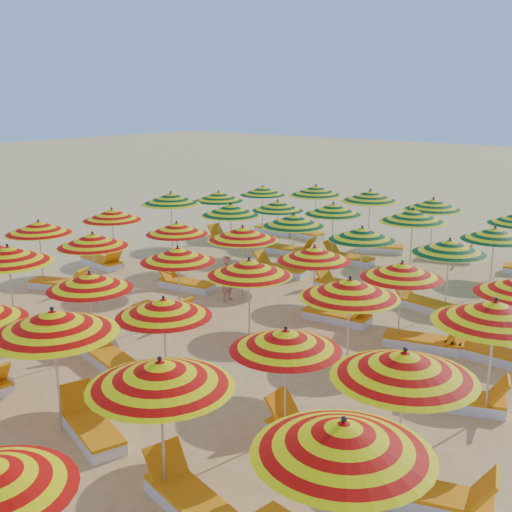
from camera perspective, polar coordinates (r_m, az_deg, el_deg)
name	(u,v)px	position (r m, az deg, el deg)	size (l,w,h in m)	color
ground	(244,321)	(16.34, -1.09, -5.79)	(120.00, 120.00, 0.00)	#F7C36E
umbrella_9	(53,322)	(11.00, -17.61, -5.64)	(2.22, 2.22, 2.26)	silver
umbrella_10	(160,374)	(8.94, -8.52, -10.33)	(2.61, 2.61, 2.17)	silver
umbrella_11	(343,438)	(7.38, 7.76, -15.73)	(2.20, 2.20, 2.20)	silver
umbrella_13	(8,255)	(16.08, -21.18, 0.12)	(2.48, 2.48, 2.21)	silver
umbrella_14	(90,281)	(14.12, -14.57, -2.18)	(2.03, 2.03, 1.95)	silver
umbrella_15	(164,308)	(12.18, -8.21, -4.56)	(2.40, 2.40, 1.94)	silver
umbrella_16	(286,340)	(10.49, 2.65, -7.45)	(2.28, 2.28, 1.96)	silver
umbrella_17	(404,365)	(9.28, 13.06, -9.41)	(2.61, 2.61, 2.20)	silver
umbrella_18	(39,227)	(19.74, -18.75, 2.42)	(2.07, 2.07, 2.05)	silver
umbrella_19	(93,240)	(17.66, -14.31, 1.38)	(2.47, 2.47, 2.04)	silver
umbrella_20	(178,255)	(15.88, -6.96, 0.12)	(2.32, 2.32, 1.99)	silver
umbrella_21	(249,268)	(14.33, -0.62, -1.05)	(2.48, 2.48, 2.07)	silver
umbrella_22	(350,288)	(12.80, 8.34, -2.84)	(2.09, 2.09, 2.13)	silver
umbrella_23	(495,312)	(11.70, 20.47, -4.71)	(2.56, 2.56, 2.25)	silver
umbrella_24	(112,215)	(21.22, -12.68, 3.59)	(2.55, 2.55, 2.04)	silver
umbrella_25	(177,228)	(19.13, -7.07, 2.45)	(2.18, 2.18, 1.95)	silver
umbrella_26	(242,233)	(17.73, -1.21, 2.01)	(2.07, 2.07, 2.09)	silver
umbrella_27	(315,254)	(16.00, 5.22, 0.20)	(2.21, 2.21, 1.97)	silver
umbrella_28	(402,270)	(14.74, 12.84, -1.26)	(1.94, 1.94, 1.99)	silver
umbrella_30	(171,198)	(23.03, -7.58, 5.09)	(2.74, 2.74, 2.24)	silver
umbrella_31	(231,210)	(21.26, -2.27, 4.13)	(2.33, 2.33, 2.11)	silver
umbrella_32	(294,220)	(19.62, 3.36, 3.18)	(1.97, 1.97, 2.08)	silver
umbrella_33	(362,234)	(18.20, 9.41, 1.97)	(2.11, 2.11, 2.03)	silver
umbrella_34	(450,247)	(17.14, 16.83, 0.80)	(2.02, 2.02, 2.04)	silver
umbrella_36	(219,196)	(24.56, -3.35, 5.32)	(2.41, 2.41, 2.03)	silver
umbrella_37	(278,206)	(22.87, 1.94, 4.49)	(2.36, 2.36, 1.95)	silver
umbrella_38	(333,209)	(21.73, 6.88, 4.17)	(2.60, 2.60, 2.07)	silver
umbrella_39	(413,216)	(20.40, 13.77, 3.50)	(2.38, 2.38, 2.20)	silver
umbrella_40	(495,234)	(19.33, 20.45, 1.87)	(2.10, 2.10, 1.99)	silver
umbrella_42	(263,191)	(26.35, 0.59, 5.83)	(2.38, 2.38, 1.96)	silver
umbrella_43	(316,190)	(25.06, 5.34, 5.82)	(2.70, 2.70, 2.21)	silver
umbrella_44	(370,196)	(23.74, 10.11, 5.28)	(2.74, 2.74, 2.25)	silver
umbrella_45	(433,204)	(22.81, 15.47, 4.44)	(2.06, 2.06, 2.17)	silver
lounger_6	(91,428)	(11.48, -14.48, -14.60)	(1.83, 1.09, 0.69)	white
lounger_7	(191,501)	(9.51, -5.83, -20.84)	(1.82, 0.97, 0.69)	white
lounger_9	(32,331)	(16.13, -19.29, -6.33)	(1.75, 0.65, 0.69)	white
lounger_10	(106,356)	(14.22, -13.16, -8.67)	(1.82, 0.97, 0.69)	white
lounger_11	(314,433)	(11.03, 5.19, -15.44)	(1.74, 0.61, 0.69)	white
lounger_12	(433,498)	(9.83, 15.42, -20.00)	(1.83, 1.07, 0.69)	white
lounger_13	(60,284)	(19.74, -17.00, -2.40)	(1.83, 1.16, 0.69)	white
lounger_14	(164,313)	(16.63, -8.19, -5.01)	(1.75, 0.64, 0.69)	white
lounger_15	(459,400)	(12.60, 17.64, -12.09)	(1.83, 1.14, 0.69)	white
lounger_16	(102,262)	(21.89, -13.50, -0.55)	(1.79, 0.78, 0.69)	white
lounger_17	(185,284)	(19.01, -6.33, -2.47)	(1.80, 0.85, 0.69)	white
lounger_18	(338,316)	(16.35, 7.33, -5.32)	(1.78, 0.76, 0.69)	white
lounger_19	(424,342)	(15.11, 14.74, -7.37)	(1.82, 1.02, 0.69)	white
lounger_20	(484,352)	(14.94, 19.59, -8.01)	(1.75, 0.63, 0.69)	white
lounger_21	(279,269)	(20.44, 2.10, -1.20)	(1.79, 0.79, 0.69)	white
lounger_22	(341,286)	(18.88, 7.59, -2.64)	(1.75, 0.64, 0.69)	white
lounger_23	(422,303)	(17.74, 14.58, -4.10)	(1.80, 0.83, 0.69)	white
lounger_24	(227,240)	(24.48, -2.55, 1.40)	(1.78, 0.74, 0.69)	white
lounger_25	(292,250)	(22.93, 3.25, 0.50)	(1.79, 0.79, 0.69)	white
lounger_26	(348,258)	(22.01, 8.14, -0.20)	(1.74, 0.61, 0.69)	white
lounger_28	(276,230)	(26.36, 1.75, 2.34)	(1.75, 0.63, 0.69)	white
lounger_29	(303,233)	(25.75, 4.20, 2.02)	(1.79, 0.78, 0.69)	white
lounger_30	(378,248)	(23.70, 10.77, 0.73)	(1.82, 1.24, 0.69)	white
lounger_31	(448,256)	(23.06, 16.67, 0.00)	(1.82, 0.99, 0.69)	white
beachgoer_a	(228,279)	(17.71, -2.52, -2.02)	(0.47, 0.31, 1.28)	tan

